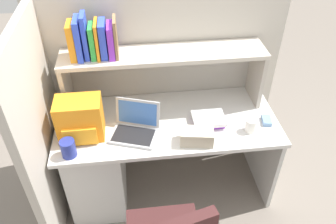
# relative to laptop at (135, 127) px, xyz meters

# --- Properties ---
(ground_plane) EXTENTS (8.00, 8.00, 0.00)m
(ground_plane) POSITION_rel_laptop_xyz_m (0.23, 0.10, -0.78)
(ground_plane) COLOR slate
(desk) EXTENTS (1.60, 0.70, 0.73)m
(desk) POSITION_rel_laptop_xyz_m (-0.16, 0.10, -0.38)
(desk) COLOR silver
(desk) RESTS_ON ground_plane
(cubicle_partition_rear) EXTENTS (1.84, 0.05, 1.55)m
(cubicle_partition_rear) POSITION_rel_laptop_xyz_m (0.23, 0.48, -0.01)
(cubicle_partition_rear) COLOR #BCB5A8
(cubicle_partition_rear) RESTS_ON ground_plane
(cubicle_partition_left) EXTENTS (0.05, 1.06, 1.55)m
(cubicle_partition_left) POSITION_rel_laptop_xyz_m (-0.62, 0.05, -0.01)
(cubicle_partition_left) COLOR #BCB5A8
(cubicle_partition_left) RESTS_ON ground_plane
(overhead_hutch) EXTENTS (1.44, 0.28, 0.45)m
(overhead_hutch) POSITION_rel_laptop_xyz_m (0.23, 0.30, 0.30)
(overhead_hutch) COLOR #B3A99C
(overhead_hutch) RESTS_ON desk
(reference_books_on_shelf) EXTENTS (0.31, 0.18, 0.30)m
(reference_books_on_shelf) POSITION_rel_laptop_xyz_m (-0.23, 0.30, 0.53)
(reference_books_on_shelf) COLOR orange
(reference_books_on_shelf) RESTS_ON overhead_hutch
(laptop) EXTENTS (0.37, 0.34, 0.22)m
(laptop) POSITION_rel_laptop_xyz_m (0.00, 0.00, 0.00)
(laptop) COLOR #B7BABF
(laptop) RESTS_ON desk
(backpack) EXTENTS (0.30, 0.22, 0.29)m
(backpack) POSITION_rel_laptop_xyz_m (-0.36, 0.02, 0.09)
(backpack) COLOR orange
(backpack) RESTS_ON desk
(computer_mouse) EXTENTS (0.08, 0.11, 0.03)m
(computer_mouse) POSITION_rel_laptop_xyz_m (0.94, -0.00, -0.03)
(computer_mouse) COLOR #7299C6
(computer_mouse) RESTS_ON desk
(paper_cup) EXTENTS (0.08, 0.08, 0.10)m
(paper_cup) POSITION_rel_laptop_xyz_m (0.80, -0.08, -0.00)
(paper_cup) COLOR white
(paper_cup) RESTS_ON desk
(tissue_box) EXTENTS (0.24, 0.15, 0.10)m
(tissue_box) POSITION_rel_laptop_xyz_m (0.40, -0.15, -0.00)
(tissue_box) COLOR #BFB299
(tissue_box) RESTS_ON desk
(snack_canister) EXTENTS (0.10, 0.10, 0.12)m
(snack_canister) POSITION_rel_laptop_xyz_m (-0.43, -0.17, 0.01)
(snack_canister) COLOR navy
(snack_canister) RESTS_ON desk
(desk_book_stack) EXTENTS (0.23, 0.19, 0.06)m
(desk_book_stack) POSITION_rel_laptop_xyz_m (0.53, 0.04, -0.02)
(desk_book_stack) COLOR purple
(desk_book_stack) RESTS_ON desk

